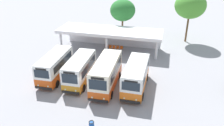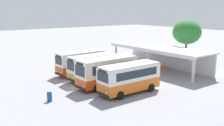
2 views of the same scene
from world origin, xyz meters
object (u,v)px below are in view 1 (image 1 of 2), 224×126
(city_bus_second_in_row, at_px, (80,69))
(waiting_chair_end_by_column, at_px, (107,47))
(waiting_chair_middle_seat, at_px, (114,48))
(litter_bin_apron, at_px, (92,126))
(city_bus_nearest_orange, at_px, (55,66))
(waiting_chair_fifth_seat, at_px, (121,48))
(city_bus_middle_cream, at_px, (106,73))
(waiting_chair_fourth_seat, at_px, (118,48))
(city_bus_fourth_amber, at_px, (136,75))
(waiting_chair_second_from_end, at_px, (110,47))

(city_bus_second_in_row, bearing_deg, waiting_chair_end_by_column, 88.15)
(waiting_chair_middle_seat, height_order, litter_bin_apron, litter_bin_apron)
(city_bus_nearest_orange, relative_size, waiting_chair_middle_seat, 8.13)
(city_bus_second_in_row, height_order, waiting_chair_fifth_seat, city_bus_second_in_row)
(waiting_chair_end_by_column, distance_m, litter_bin_apron, 19.07)
(waiting_chair_end_by_column, bearing_deg, litter_bin_apron, -78.70)
(city_bus_middle_cream, height_order, waiting_chair_fourth_seat, city_bus_middle_cream)
(city_bus_fourth_amber, bearing_deg, waiting_chair_end_by_column, 121.13)
(city_bus_fourth_amber, height_order, waiting_chair_fourth_seat, city_bus_fourth_amber)
(city_bus_nearest_orange, relative_size, city_bus_middle_cream, 0.93)
(waiting_chair_fourth_seat, bearing_deg, city_bus_second_in_row, -101.50)
(waiting_chair_middle_seat, xyz_separation_m, waiting_chair_fifth_seat, (1.24, 0.11, 0.00))
(city_bus_nearest_orange, height_order, waiting_chair_end_by_column, city_bus_nearest_orange)
(waiting_chair_middle_seat, xyz_separation_m, waiting_chair_fourth_seat, (0.62, 0.08, 0.00))
(waiting_chair_fourth_seat, bearing_deg, city_bus_middle_cream, -83.85)
(waiting_chair_end_by_column, xyz_separation_m, waiting_chair_middle_seat, (1.24, -0.12, 0.00))
(city_bus_fourth_amber, xyz_separation_m, waiting_chair_fourth_seat, (-4.62, 10.71, -1.23))
(city_bus_fourth_amber, height_order, waiting_chair_end_by_column, city_bus_fourth_amber)
(waiting_chair_fifth_seat, bearing_deg, city_bus_fourth_amber, -69.54)
(waiting_chair_second_from_end, bearing_deg, waiting_chair_fourth_seat, 4.17)
(waiting_chair_end_by_column, bearing_deg, waiting_chair_second_from_end, -11.37)
(city_bus_middle_cream, distance_m, waiting_chair_end_by_column, 11.70)
(city_bus_second_in_row, xyz_separation_m, waiting_chair_middle_seat, (1.59, 10.80, -1.25))
(city_bus_second_in_row, distance_m, waiting_chair_fourth_seat, 11.17)
(city_bus_second_in_row, height_order, waiting_chair_second_from_end, city_bus_second_in_row)
(waiting_chair_middle_seat, relative_size, waiting_chair_fifth_seat, 1.00)
(litter_bin_apron, bearing_deg, waiting_chair_fifth_seat, 93.84)
(city_bus_second_in_row, relative_size, litter_bin_apron, 7.45)
(waiting_chair_end_by_column, relative_size, waiting_chair_fifth_seat, 1.00)
(city_bus_fourth_amber, xyz_separation_m, waiting_chair_fifth_seat, (-4.00, 10.73, -1.23))
(waiting_chair_fourth_seat, xyz_separation_m, litter_bin_apron, (1.87, -18.66, -0.07))
(city_bus_second_in_row, bearing_deg, waiting_chair_fifth_seat, 75.42)
(waiting_chair_fourth_seat, xyz_separation_m, waiting_chair_fifth_seat, (0.62, 0.02, 0.00))
(city_bus_fourth_amber, height_order, waiting_chair_fifth_seat, city_bus_fourth_amber)
(city_bus_middle_cream, bearing_deg, waiting_chair_fifth_seat, 92.98)
(city_bus_nearest_orange, relative_size, waiting_chair_second_from_end, 8.13)
(city_bus_second_in_row, bearing_deg, litter_bin_apron, -62.29)
(city_bus_middle_cream, height_order, waiting_chair_fifth_seat, city_bus_middle_cream)
(city_bus_fourth_amber, height_order, waiting_chair_middle_seat, city_bus_fourth_amber)
(city_bus_nearest_orange, xyz_separation_m, waiting_chair_end_by_column, (3.77, 10.70, -1.24))
(city_bus_fourth_amber, relative_size, waiting_chair_second_from_end, 8.29)
(city_bus_middle_cream, xyz_separation_m, litter_bin_apron, (0.67, -7.49, -1.41))
(city_bus_second_in_row, relative_size, waiting_chair_fourth_seat, 7.79)
(city_bus_second_in_row, relative_size, waiting_chair_fifth_seat, 7.79)
(waiting_chair_second_from_end, bearing_deg, waiting_chair_middle_seat, 0.75)
(waiting_chair_middle_seat, height_order, waiting_chair_fourth_seat, same)
(waiting_chair_end_by_column, xyz_separation_m, waiting_chair_fourth_seat, (1.86, -0.03, 0.00))
(waiting_chair_fifth_seat, bearing_deg, waiting_chair_middle_seat, -175.09)
(waiting_chair_end_by_column, bearing_deg, waiting_chair_middle_seat, -5.37)
(waiting_chair_second_from_end, height_order, waiting_chair_fifth_seat, same)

